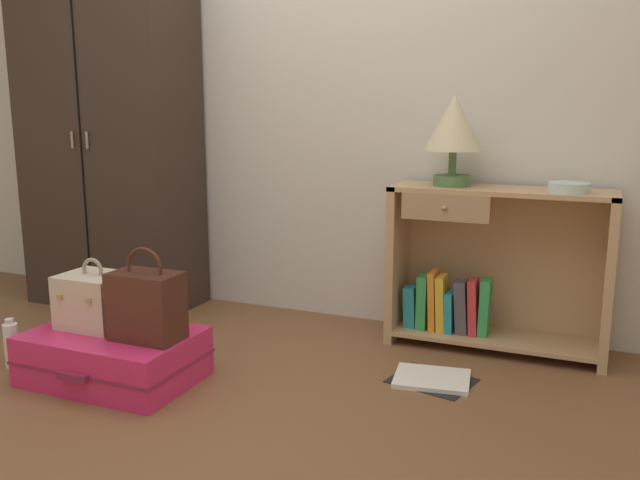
{
  "coord_description": "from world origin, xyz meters",
  "views": [
    {
      "loc": [
        1.28,
        -1.81,
        1.13
      ],
      "look_at": [
        0.17,
        0.82,
        0.55
      ],
      "focal_mm": 37.5,
      "sensor_mm": 36.0,
      "label": 1
    }
  ],
  "objects_px": {
    "suitcase_large": "(114,356)",
    "train_case": "(95,300)",
    "handbag": "(146,305)",
    "bottle": "(11,344)",
    "open_book_on_floor": "(432,379)",
    "wardrobe": "(110,138)",
    "table_lamp": "(454,127)",
    "bowl": "(569,188)",
    "bookshelf": "(488,271)"
  },
  "relations": [
    {
      "from": "suitcase_large",
      "to": "handbag",
      "type": "relative_size",
      "value": 1.84
    },
    {
      "from": "wardrobe",
      "to": "open_book_on_floor",
      "type": "distance_m",
      "value": 2.22
    },
    {
      "from": "wardrobe",
      "to": "handbag",
      "type": "bearing_deg",
      "value": -45.42
    },
    {
      "from": "handbag",
      "to": "train_case",
      "type": "bearing_deg",
      "value": 171.04
    },
    {
      "from": "table_lamp",
      "to": "suitcase_large",
      "type": "height_order",
      "value": "table_lamp"
    },
    {
      "from": "bowl",
      "to": "train_case",
      "type": "distance_m",
      "value": 2.07
    },
    {
      "from": "wardrobe",
      "to": "bottle",
      "type": "xyz_separation_m",
      "value": [
        0.23,
        -0.99,
        -0.85
      ]
    },
    {
      "from": "suitcase_large",
      "to": "train_case",
      "type": "height_order",
      "value": "train_case"
    },
    {
      "from": "wardrobe",
      "to": "bookshelf",
      "type": "xyz_separation_m",
      "value": [
        2.1,
        0.08,
        -0.58
      ]
    },
    {
      "from": "train_case",
      "to": "bottle",
      "type": "xyz_separation_m",
      "value": [
        -0.39,
        -0.1,
        -0.22
      ]
    },
    {
      "from": "wardrobe",
      "to": "bowl",
      "type": "bearing_deg",
      "value": 0.53
    },
    {
      "from": "wardrobe",
      "to": "open_book_on_floor",
      "type": "height_order",
      "value": "wardrobe"
    },
    {
      "from": "table_lamp",
      "to": "handbag",
      "type": "relative_size",
      "value": 1.11
    },
    {
      "from": "bookshelf",
      "to": "open_book_on_floor",
      "type": "distance_m",
      "value": 0.64
    },
    {
      "from": "bottle",
      "to": "open_book_on_floor",
      "type": "relative_size",
      "value": 0.59
    },
    {
      "from": "bookshelf",
      "to": "train_case",
      "type": "relative_size",
      "value": 3.35
    },
    {
      "from": "wardrobe",
      "to": "table_lamp",
      "type": "distance_m",
      "value": 1.92
    },
    {
      "from": "open_book_on_floor",
      "to": "bowl",
      "type": "bearing_deg",
      "value": 44.58
    },
    {
      "from": "bottle",
      "to": "wardrobe",
      "type": "bearing_deg",
      "value": 103.26
    },
    {
      "from": "wardrobe",
      "to": "handbag",
      "type": "xyz_separation_m",
      "value": [
        0.93,
        -0.94,
        -0.6
      ]
    },
    {
      "from": "train_case",
      "to": "open_book_on_floor",
      "type": "relative_size",
      "value": 0.79
    },
    {
      "from": "suitcase_large",
      "to": "handbag",
      "type": "xyz_separation_m",
      "value": [
        0.19,
        -0.01,
        0.25
      ]
    },
    {
      "from": "bookshelf",
      "to": "handbag",
      "type": "height_order",
      "value": "bookshelf"
    },
    {
      "from": "handbag",
      "to": "bottle",
      "type": "distance_m",
      "value": 0.74
    },
    {
      "from": "wardrobe",
      "to": "handbag",
      "type": "height_order",
      "value": "wardrobe"
    },
    {
      "from": "suitcase_large",
      "to": "bottle",
      "type": "xyz_separation_m",
      "value": [
        -0.51,
        -0.06,
        -0.0
      ]
    },
    {
      "from": "table_lamp",
      "to": "suitcase_large",
      "type": "distance_m",
      "value": 1.8
    },
    {
      "from": "table_lamp",
      "to": "bottle",
      "type": "distance_m",
      "value": 2.19
    },
    {
      "from": "table_lamp",
      "to": "bowl",
      "type": "height_order",
      "value": "table_lamp"
    },
    {
      "from": "bookshelf",
      "to": "bowl",
      "type": "xyz_separation_m",
      "value": [
        0.33,
        -0.06,
        0.42
      ]
    },
    {
      "from": "bookshelf",
      "to": "bowl",
      "type": "height_order",
      "value": "bowl"
    },
    {
      "from": "bookshelf",
      "to": "bottle",
      "type": "bearing_deg",
      "value": -150.08
    },
    {
      "from": "bowl",
      "to": "train_case",
      "type": "xyz_separation_m",
      "value": [
        -1.8,
        -0.92,
        -0.46
      ]
    },
    {
      "from": "wardrobe",
      "to": "open_book_on_floor",
      "type": "xyz_separation_m",
      "value": [
        1.97,
        -0.43,
        -0.94
      ]
    },
    {
      "from": "bookshelf",
      "to": "open_book_on_floor",
      "type": "xyz_separation_m",
      "value": [
        -0.13,
        -0.51,
        -0.36
      ]
    },
    {
      "from": "train_case",
      "to": "open_book_on_floor",
      "type": "height_order",
      "value": "train_case"
    },
    {
      "from": "bookshelf",
      "to": "handbag",
      "type": "bearing_deg",
      "value": -138.84
    },
    {
      "from": "table_lamp",
      "to": "bowl",
      "type": "xyz_separation_m",
      "value": [
        0.51,
        -0.04,
        -0.25
      ]
    },
    {
      "from": "wardrobe",
      "to": "suitcase_large",
      "type": "xyz_separation_m",
      "value": [
        0.74,
        -0.93,
        -0.84
      ]
    },
    {
      "from": "table_lamp",
      "to": "suitcase_large",
      "type": "relative_size",
      "value": 0.6
    },
    {
      "from": "suitcase_large",
      "to": "bottle",
      "type": "distance_m",
      "value": 0.51
    },
    {
      "from": "wardrobe",
      "to": "bottle",
      "type": "bearing_deg",
      "value": -76.74
    },
    {
      "from": "table_lamp",
      "to": "suitcase_large",
      "type": "bearing_deg",
      "value": -139.61
    },
    {
      "from": "bowl",
      "to": "bottle",
      "type": "distance_m",
      "value": 2.51
    },
    {
      "from": "suitcase_large",
      "to": "handbag",
      "type": "height_order",
      "value": "handbag"
    },
    {
      "from": "wardrobe",
      "to": "suitcase_large",
      "type": "distance_m",
      "value": 1.46
    },
    {
      "from": "bottle",
      "to": "open_book_on_floor",
      "type": "bearing_deg",
      "value": 17.96
    },
    {
      "from": "train_case",
      "to": "handbag",
      "type": "height_order",
      "value": "handbag"
    },
    {
      "from": "bowl",
      "to": "suitcase_large",
      "type": "xyz_separation_m",
      "value": [
        -1.69,
        -0.96,
        -0.68
      ]
    },
    {
      "from": "wardrobe",
      "to": "open_book_on_floor",
      "type": "bearing_deg",
      "value": -12.36
    }
  ]
}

